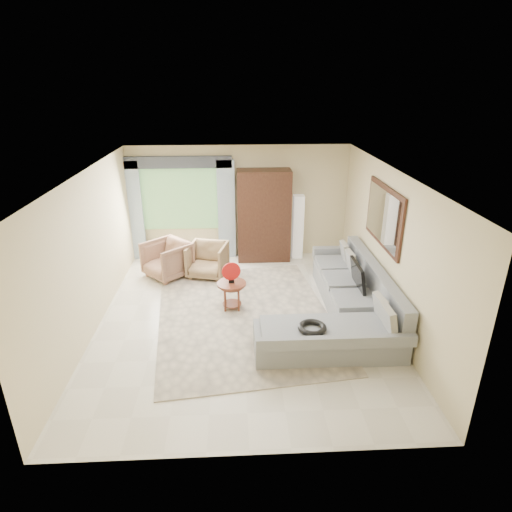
{
  "coord_description": "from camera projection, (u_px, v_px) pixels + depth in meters",
  "views": [
    {
      "loc": [
        -0.11,
        -6.6,
        3.95
      ],
      "look_at": [
        0.25,
        0.35,
        1.05
      ],
      "focal_mm": 30.0,
      "sensor_mm": 36.0,
      "label": 1
    }
  ],
  "objects": [
    {
      "name": "tv_screen",
      "position": [
        358.0,
        276.0,
        7.57
      ],
      "size": [
        0.14,
        0.74,
        0.48
      ],
      "primitive_type": "cube",
      "rotation": [
        0.0,
        -0.17,
        0.0
      ],
      "color": "black",
      "rests_on": "sectional_sofa"
    },
    {
      "name": "wall_mirror",
      "position": [
        384.0,
        216.0,
        7.38
      ],
      "size": [
        0.05,
        1.7,
        1.05
      ],
      "color": "black",
      "rests_on": "wall_right"
    },
    {
      "name": "area_rug",
      "position": [
        244.0,
        316.0,
        7.68
      ],
      "size": [
        3.46,
        4.33,
        0.02
      ],
      "primitive_type": "cube",
      "rotation": [
        0.0,
        0.0,
        0.12
      ],
      "color": "#C1B299",
      "rests_on": "ground"
    },
    {
      "name": "armchair_right",
      "position": [
        208.0,
        260.0,
        9.12
      ],
      "size": [
        0.94,
        0.96,
        0.72
      ],
      "primitive_type": "imported",
      "rotation": [
        0.0,
        0.0,
        -0.24
      ],
      "color": "#8C6C4C",
      "rests_on": "ground"
    },
    {
      "name": "garden_hose",
      "position": [
        312.0,
        328.0,
        6.31
      ],
      "size": [
        0.43,
        0.43,
        0.09
      ],
      "primitive_type": "torus",
      "color": "black",
      "rests_on": "sectional_sofa"
    },
    {
      "name": "curtain_right",
      "position": [
        226.0,
        210.0,
        9.81
      ],
      "size": [
        0.4,
        0.08,
        2.3
      ],
      "primitive_type": "cube",
      "color": "#9EB7CC",
      "rests_on": "ground"
    },
    {
      "name": "coffee_table",
      "position": [
        232.0,
        295.0,
        7.82
      ],
      "size": [
        0.53,
        0.53,
        0.53
      ],
      "rotation": [
        0.0,
        0.0,
        -0.4
      ],
      "color": "#492113",
      "rests_on": "ground"
    },
    {
      "name": "potted_plant",
      "position": [
        157.0,
        248.0,
        10.04
      ],
      "size": [
        0.49,
        0.43,
        0.5
      ],
      "primitive_type": "imported",
      "rotation": [
        0.0,
        0.0,
        -0.09
      ],
      "color": "#999999",
      "rests_on": "ground"
    },
    {
      "name": "floor_lamp",
      "position": [
        298.0,
        227.0,
        9.95
      ],
      "size": [
        0.24,
        0.24,
        1.5
      ],
      "primitive_type": "cube",
      "color": "silver",
      "rests_on": "ground"
    },
    {
      "name": "armoire",
      "position": [
        264.0,
        216.0,
        9.74
      ],
      "size": [
        1.2,
        0.55,
        2.1
      ],
      "primitive_type": "cube",
      "color": "black",
      "rests_on": "ground"
    },
    {
      "name": "curtain_left",
      "position": [
        134.0,
        212.0,
        9.71
      ],
      "size": [
        0.4,
        0.08,
        2.3
      ],
      "primitive_type": "cube",
      "color": "#9EB7CC",
      "rests_on": "ground"
    },
    {
      "name": "red_disc",
      "position": [
        231.0,
        271.0,
        7.63
      ],
      "size": [
        0.34,
        0.09,
        0.34
      ],
      "primitive_type": "cylinder",
      "rotation": [
        1.57,
        0.0,
        0.18
      ],
      "color": "red",
      "rests_on": "coffee_table"
    },
    {
      "name": "armchair_left",
      "position": [
        167.0,
        259.0,
        9.09
      ],
      "size": [
        1.19,
        1.19,
        0.78
      ],
      "primitive_type": "imported",
      "rotation": [
        0.0,
        0.0,
        -0.81
      ],
      "color": "#8F674E",
      "rests_on": "ground"
    },
    {
      "name": "window",
      "position": [
        180.0,
        199.0,
        9.75
      ],
      "size": [
        1.8,
        0.04,
        1.4
      ],
      "primitive_type": "cube",
      "color": "#669E59",
      "rests_on": "wall_back"
    },
    {
      "name": "ground",
      "position": [
        243.0,
        318.0,
        7.61
      ],
      "size": [
        6.0,
        6.0,
        0.0
      ],
      "primitive_type": "plane",
      "color": "silver",
      "rests_on": "ground"
    },
    {
      "name": "sectional_sofa",
      "position": [
        346.0,
        307.0,
        7.43
      ],
      "size": [
        2.3,
        3.46,
        0.9
      ],
      "color": "gray",
      "rests_on": "ground"
    },
    {
      "name": "valance",
      "position": [
        177.0,
        162.0,
        9.36
      ],
      "size": [
        2.4,
        0.12,
        0.26
      ],
      "primitive_type": "cube",
      "color": "#1E232D",
      "rests_on": "wall_back"
    }
  ]
}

